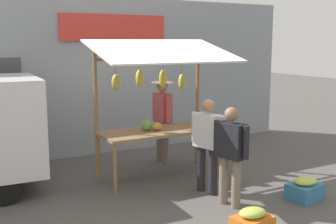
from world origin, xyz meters
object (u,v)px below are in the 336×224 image
market_stall (159,94)px  shopper_in_striped_shirt (208,140)px  produce_crate_near (305,189)px  shopper_with_shopping_bag (231,151)px  vendor_with_sunhat (162,114)px

market_stall → shopper_in_striped_shirt: market_stall is taller
produce_crate_near → shopper_with_shopping_bag: bearing=-17.2°
market_stall → produce_crate_near: 2.94m
market_stall → vendor_with_sunhat: bearing=-122.4°
vendor_with_sunhat → shopper_with_shopping_bag: (0.18, 2.49, -0.15)m
market_stall → produce_crate_near: market_stall is taller
vendor_with_sunhat → shopper_with_shopping_bag: vendor_with_sunhat is taller
market_stall → shopper_in_striped_shirt: bearing=104.5°
vendor_with_sunhat → produce_crate_near: 3.15m
shopper_in_striped_shirt → shopper_with_shopping_bag: 0.63m
vendor_with_sunhat → shopper_with_shopping_bag: size_ratio=1.13×
shopper_with_shopping_bag → produce_crate_near: size_ratio=2.60×
shopper_in_striped_shirt → produce_crate_near: 1.71m
vendor_with_sunhat → produce_crate_near: vendor_with_sunhat is taller
market_stall → vendor_with_sunhat: size_ratio=1.47×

